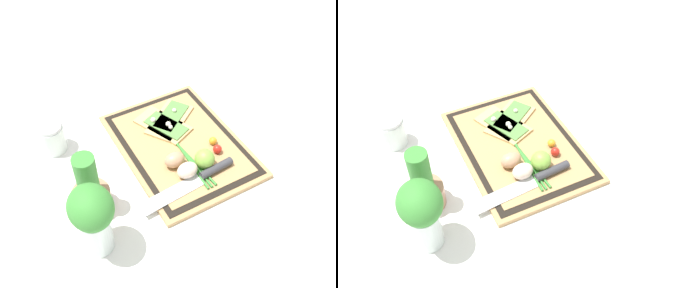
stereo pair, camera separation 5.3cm
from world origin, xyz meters
TOP-DOWN VIEW (x-y plane):
  - ground_plane at (0.00, 0.00)m, footprint 6.00×6.00m
  - cutting_board at (0.00, 0.00)m, footprint 0.44×0.32m
  - pizza_slice_near at (0.10, -0.02)m, footprint 0.17×0.19m
  - pizza_slice_far at (0.08, 0.01)m, footprint 0.18×0.14m
  - knife at (-0.14, 0.01)m, footprint 0.05×0.28m
  - egg_brown at (-0.06, 0.06)m, footprint 0.04×0.06m
  - egg_pink at (-0.11, 0.04)m, footprint 0.04×0.06m
  - lime at (-0.10, -0.01)m, footprint 0.05×0.05m
  - cherry_tomato_red at (-0.08, -0.07)m, footprint 0.03×0.03m
  - cherry_tomato_yellow at (-0.05, -0.08)m, footprint 0.02×0.02m
  - scallion_bunch at (-0.02, 0.01)m, footprint 0.33×0.04m
  - herb_pot at (-0.07, 0.30)m, footprint 0.10×0.10m
  - sauce_jar at (0.17, 0.32)m, footprint 0.08×0.08m
  - herb_glass at (-0.18, 0.32)m, footprint 0.11×0.10m

SIDE VIEW (x-z plane):
  - ground_plane at x=0.00m, z-range 0.00..0.00m
  - cutting_board at x=0.00m, z-range 0.00..0.02m
  - scallion_bunch at x=-0.02m, z-range 0.02..0.02m
  - pizza_slice_near at x=0.10m, z-range 0.01..0.03m
  - pizza_slice_far at x=0.08m, z-range 0.01..0.03m
  - knife at x=-0.14m, z-range 0.01..0.04m
  - cherry_tomato_yellow at x=-0.05m, z-range 0.02..0.04m
  - cherry_tomato_red at x=-0.08m, z-range 0.02..0.04m
  - egg_brown at x=-0.06m, z-range 0.02..0.06m
  - egg_pink at x=-0.11m, z-range 0.02..0.06m
  - sauce_jar at x=0.17m, z-range -0.01..0.09m
  - lime at x=-0.10m, z-range 0.02..0.07m
  - herb_pot at x=-0.07m, z-range -0.03..0.16m
  - herb_glass at x=-0.18m, z-range 0.02..0.22m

